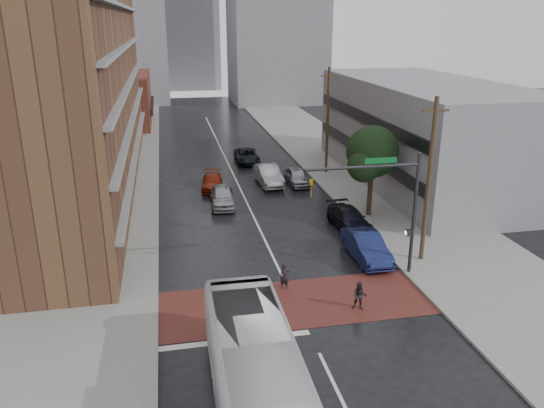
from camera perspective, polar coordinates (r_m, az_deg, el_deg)
ground at (r=27.73m, az=2.74°, el=-11.10°), size 160.00×160.00×0.00m
crosswalk at (r=28.15m, az=2.49°, el=-10.58°), size 14.00×5.00×0.02m
sidewalk_west at (r=50.46m, az=-17.20°, el=2.31°), size 9.00×90.00×0.15m
sidewalk_east at (r=53.12m, az=8.29°, el=3.80°), size 9.00×90.00×0.15m
apartment_block at (r=47.87m, az=-22.13°, el=17.89°), size 10.00×44.00×28.00m
storefront_west at (r=78.13m, az=-15.97°, el=10.75°), size 8.00×16.00×7.00m
building_east at (r=49.62m, az=15.96°, el=7.43°), size 11.00×26.00×9.00m
distant_tower_west at (r=101.53m, az=-16.91°, el=19.55°), size 18.00×16.00×32.00m
distant_tower_center at (r=118.36m, az=-8.92°, el=18.00°), size 12.00×10.00×24.00m
street_tree at (r=39.21m, az=10.74°, el=5.21°), size 4.20×4.10×6.90m
signal_mast at (r=29.76m, az=12.70°, el=0.60°), size 6.50×0.30×7.20m
utility_pole_near at (r=32.20m, az=16.50°, el=2.44°), size 1.60×0.26×10.00m
utility_pole_far at (r=50.24m, az=6.00°, el=8.94°), size 1.60×0.26×10.00m
transit_bus at (r=19.47m, az=-1.23°, el=-19.66°), size 3.07×12.67×3.52m
pedestrian_a at (r=29.18m, az=1.38°, el=-7.78°), size 0.56×0.38×1.49m
pedestrian_b at (r=27.58m, az=9.41°, el=-9.74°), size 0.90×0.81×1.51m
car_travel_a at (r=42.06m, az=-5.36°, el=0.82°), size 2.17×4.75×1.58m
car_travel_b at (r=47.47m, az=-0.40°, el=3.13°), size 2.08×5.28×1.71m
car_travel_c at (r=46.50m, az=-6.46°, el=2.37°), size 2.30×4.52×1.26m
suv_travel at (r=55.08m, az=-2.71°, el=5.20°), size 2.43×5.05×1.39m
car_parked_near at (r=33.14m, az=10.11°, el=-4.52°), size 1.76×4.99×1.64m
car_parked_mid at (r=37.78m, az=8.30°, el=-1.58°), size 2.37×5.07×1.43m
car_parked_far at (r=47.57m, az=2.69°, el=2.98°), size 1.73×4.28×1.46m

